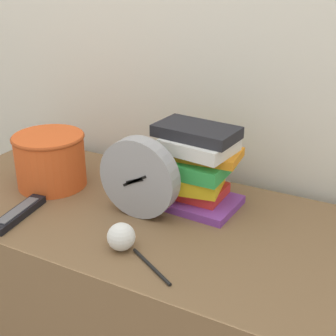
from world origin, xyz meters
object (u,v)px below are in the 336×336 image
at_px(tv_remote, 18,213).
at_px(crumpled_paper_ball, 121,237).
at_px(desk_clock, 139,178).
at_px(pen, 151,266).
at_px(basket, 50,159).
at_px(book_stack, 196,166).

height_order(tv_remote, crumpled_paper_ball, crumpled_paper_ball).
bearing_deg(desk_clock, tv_remote, -149.76).
relative_size(desk_clock, tv_remote, 1.11).
bearing_deg(tv_remote, desk_clock, 30.24).
bearing_deg(pen, crumpled_paper_ball, 161.99).
distance_m(basket, crumpled_paper_ball, 0.43).
relative_size(desk_clock, basket, 1.03).
xyz_separation_m(desk_clock, pen, (0.15, -0.20, -0.11)).
xyz_separation_m(crumpled_paper_ball, pen, (0.10, -0.03, -0.03)).
relative_size(book_stack, basket, 1.14).
xyz_separation_m(basket, crumpled_paper_ball, (0.38, -0.20, -0.05)).
height_order(book_stack, basket, book_stack).
bearing_deg(crumpled_paper_ball, pen, -18.01).
relative_size(book_stack, tv_remote, 1.23).
bearing_deg(desk_clock, pen, -52.81).
height_order(tv_remote, pen, tv_remote).
height_order(desk_clock, basket, desk_clock).
bearing_deg(tv_remote, basket, 104.64).
xyz_separation_m(book_stack, crumpled_paper_ball, (-0.06, -0.30, -0.08)).
distance_m(book_stack, tv_remote, 0.50).
height_order(book_stack, pen, book_stack).
relative_size(basket, crumpled_paper_ball, 3.17).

